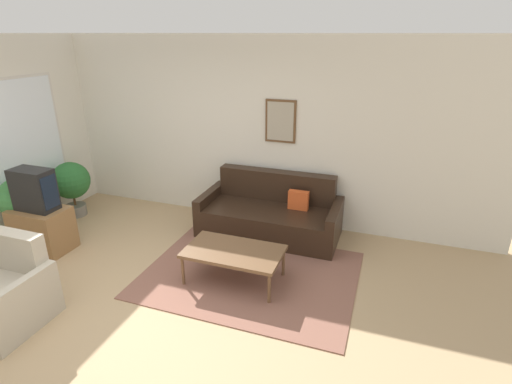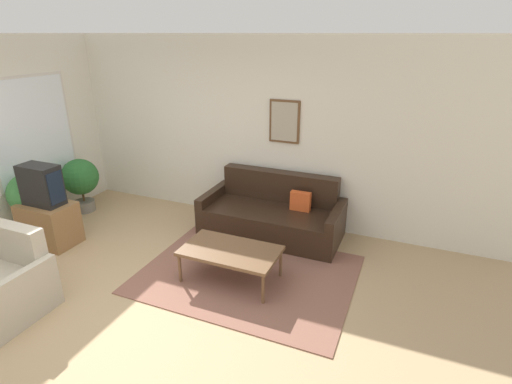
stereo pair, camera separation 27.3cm
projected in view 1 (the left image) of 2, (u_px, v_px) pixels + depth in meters
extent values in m
plane|color=tan|center=(126.00, 313.00, 4.14)|extent=(16.00, 16.00, 0.00)
cube|color=brown|center=(250.00, 274.00, 4.80)|extent=(2.49, 1.88, 0.01)
cube|color=silver|center=(225.00, 130.00, 5.98)|extent=(8.00, 0.06, 2.70)
cube|color=brown|center=(281.00, 121.00, 5.59)|extent=(0.44, 0.03, 0.60)
cube|color=#A89E89|center=(280.00, 121.00, 5.58)|extent=(0.38, 0.01, 0.54)
cube|color=beige|center=(21.00, 133.00, 5.61)|extent=(0.02, 1.36, 1.55)
cube|color=white|center=(22.00, 133.00, 5.61)|extent=(0.02, 1.28, 1.47)
cube|color=black|center=(269.00, 221.00, 5.68)|extent=(1.71, 0.90, 0.41)
cube|color=black|center=(277.00, 185.00, 5.82)|extent=(1.71, 0.20, 0.44)
cube|color=black|center=(211.00, 208.00, 5.93)|extent=(0.12, 0.90, 0.55)
cube|color=black|center=(334.00, 227.00, 5.37)|extent=(0.12, 0.90, 0.55)
cube|color=#D15123|center=(298.00, 201.00, 5.53)|extent=(0.28, 0.10, 0.28)
cube|color=brown|center=(234.00, 252.00, 4.55)|extent=(1.11, 0.64, 0.04)
cylinder|color=brown|center=(183.00, 271.00, 4.54)|extent=(0.04, 0.04, 0.36)
cylinder|color=brown|center=(269.00, 289.00, 4.22)|extent=(0.04, 0.04, 0.36)
cylinder|color=brown|center=(205.00, 248.00, 5.03)|extent=(0.04, 0.04, 0.36)
cylinder|color=brown|center=(283.00, 263.00, 4.71)|extent=(0.04, 0.04, 0.36)
cube|color=olive|center=(43.00, 229.00, 5.27)|extent=(0.71, 0.48, 0.58)
cube|color=black|center=(34.00, 190.00, 5.06)|extent=(0.52, 0.28, 0.54)
cube|color=#192333|center=(50.00, 192.00, 4.97)|extent=(0.01, 0.23, 0.42)
cube|color=#B2A893|center=(15.00, 250.00, 4.03)|extent=(0.67, 0.16, 0.41)
cube|color=#B2A893|center=(27.00, 306.00, 3.78)|extent=(0.09, 0.76, 0.58)
cylinder|color=slate|center=(29.00, 233.00, 5.57)|extent=(0.30, 0.30, 0.21)
cylinder|color=#51381E|center=(26.00, 221.00, 5.49)|extent=(0.04, 0.04, 0.17)
sphere|color=#3D8442|center=(20.00, 198.00, 5.37)|extent=(0.57, 0.57, 0.57)
cylinder|color=slate|center=(76.00, 210.00, 6.34)|extent=(0.31, 0.31, 0.17)
cylinder|color=#51381E|center=(74.00, 200.00, 6.28)|extent=(0.04, 0.04, 0.17)
sphere|color=#28662D|center=(71.00, 180.00, 6.16)|extent=(0.57, 0.57, 0.57)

